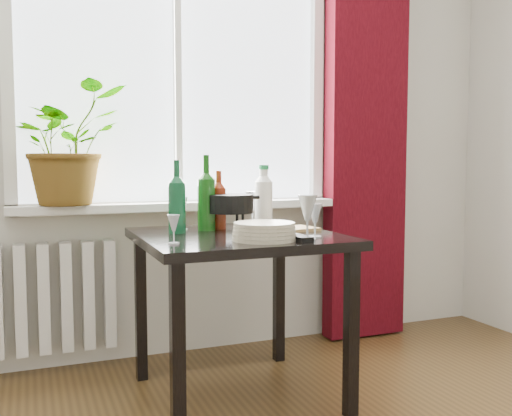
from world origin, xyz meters
name	(u,v)px	position (x,y,z in m)	size (l,w,h in m)	color
window	(176,59)	(0.00, 2.22, 1.60)	(1.72, 0.08, 1.62)	white
windowsill	(181,206)	(0.00, 2.15, 0.82)	(1.72, 0.20, 0.04)	silver
curtain	(366,121)	(1.12, 2.12, 1.30)	(0.50, 0.12, 2.56)	#33040B
radiator	(32,299)	(-0.75, 2.18, 0.38)	(0.80, 0.10, 0.55)	silver
table	(237,254)	(0.10, 1.55, 0.65)	(0.85, 0.85, 0.74)	black
potted_plant	(67,144)	(-0.57, 2.14, 1.14)	(0.54, 0.46, 0.60)	#1E7321
wine_bottle_left	(177,196)	(-0.14, 1.67, 0.90)	(0.08, 0.08, 0.33)	#0D4424
wine_bottle_right	(206,192)	(0.01, 1.72, 0.92)	(0.08, 0.08, 0.35)	#0E420C
bottle_amber	(219,199)	(0.08, 1.76, 0.88)	(0.07, 0.07, 0.28)	maroon
cleaning_bottle	(264,195)	(0.32, 1.78, 0.89)	(0.09, 0.09, 0.31)	white
wineglass_front_right	(307,217)	(0.30, 1.26, 0.83)	(0.08, 0.08, 0.19)	#B1B8BF
wineglass_far_right	(315,220)	(0.36, 1.31, 0.81)	(0.06, 0.06, 0.15)	#B5BBC3
wineglass_back_center	(253,207)	(0.30, 1.87, 0.83)	(0.07, 0.07, 0.17)	#B8BDC6
wineglass_back_left	(181,213)	(-0.10, 1.77, 0.82)	(0.07, 0.07, 0.16)	silver
wineglass_front_left	(174,229)	(-0.24, 1.34, 0.80)	(0.05, 0.05, 0.11)	silver
plate_stack	(264,231)	(0.13, 1.31, 0.78)	(0.26, 0.26, 0.07)	#BFB79F
fondue_pot	(230,212)	(0.12, 1.69, 0.82)	(0.24, 0.21, 0.17)	black
tv_remote	(297,237)	(0.26, 1.28, 0.75)	(0.06, 0.19, 0.02)	black
cutting_board	(289,229)	(0.36, 1.57, 0.75)	(0.25, 0.16, 0.01)	tan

